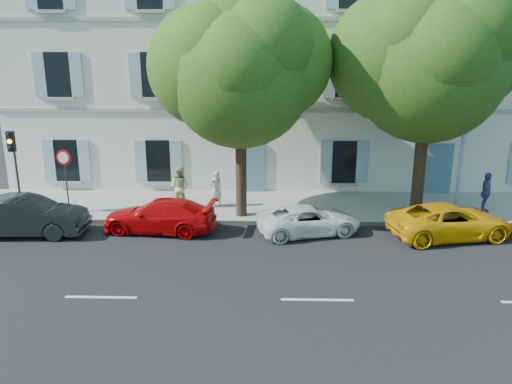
{
  "coord_description": "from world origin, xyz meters",
  "views": [
    {
      "loc": [
        -1.37,
        -16.43,
        6.53
      ],
      "look_at": [
        -1.84,
        2.0,
        1.4
      ],
      "focal_mm": 35.0,
      "sensor_mm": 36.0,
      "label": 1
    }
  ],
  "objects_px": {
    "car_yellow_supercar": "(450,221)",
    "street_lamp": "(468,110)",
    "car_red_coupe": "(160,216)",
    "car_white_coupe": "(309,220)",
    "traffic_light": "(13,155)",
    "pedestrian_a": "(216,189)",
    "car_dark_sedan": "(25,216)",
    "tree_left": "(240,75)",
    "tree_right": "(429,66)",
    "pedestrian_c": "(486,193)",
    "pedestrian_b": "(180,187)",
    "road_sign": "(65,168)"
  },
  "relations": [
    {
      "from": "road_sign",
      "to": "pedestrian_b",
      "type": "distance_m",
      "value": 4.67
    },
    {
      "from": "car_dark_sedan",
      "to": "tree_left",
      "type": "height_order",
      "value": "tree_left"
    },
    {
      "from": "car_yellow_supercar",
      "to": "tree_right",
      "type": "bearing_deg",
      "value": -0.8
    },
    {
      "from": "car_yellow_supercar",
      "to": "street_lamp",
      "type": "bearing_deg",
      "value": -39.4
    },
    {
      "from": "tree_right",
      "to": "street_lamp",
      "type": "height_order",
      "value": "tree_right"
    },
    {
      "from": "tree_left",
      "to": "pedestrian_b",
      "type": "height_order",
      "value": "tree_left"
    },
    {
      "from": "car_yellow_supercar",
      "to": "street_lamp",
      "type": "distance_m",
      "value": 4.24
    },
    {
      "from": "car_red_coupe",
      "to": "street_lamp",
      "type": "xyz_separation_m",
      "value": [
        11.58,
        1.2,
        3.85
      ]
    },
    {
      "from": "street_lamp",
      "to": "pedestrian_b",
      "type": "bearing_deg",
      "value": 172.87
    },
    {
      "from": "car_red_coupe",
      "to": "car_white_coupe",
      "type": "distance_m",
      "value": 5.63
    },
    {
      "from": "street_lamp",
      "to": "car_dark_sedan",
      "type": "bearing_deg",
      "value": -174.0
    },
    {
      "from": "traffic_light",
      "to": "pedestrian_b",
      "type": "xyz_separation_m",
      "value": [
        6.37,
        1.2,
        -1.59
      ]
    },
    {
      "from": "car_white_coupe",
      "to": "tree_left",
      "type": "height_order",
      "value": "tree_left"
    },
    {
      "from": "road_sign",
      "to": "pedestrian_c",
      "type": "bearing_deg",
      "value": 1.85
    },
    {
      "from": "street_lamp",
      "to": "pedestrian_a",
      "type": "bearing_deg",
      "value": 171.08
    },
    {
      "from": "pedestrian_a",
      "to": "pedestrian_b",
      "type": "distance_m",
      "value": 1.54
    },
    {
      "from": "tree_left",
      "to": "car_white_coupe",
      "type": "bearing_deg",
      "value": -33.01
    },
    {
      "from": "car_red_coupe",
      "to": "road_sign",
      "type": "relative_size",
      "value": 1.6
    },
    {
      "from": "traffic_light",
      "to": "pedestrian_b",
      "type": "distance_m",
      "value": 6.68
    },
    {
      "from": "car_white_coupe",
      "to": "car_red_coupe",
      "type": "bearing_deg",
      "value": 72.96
    },
    {
      "from": "pedestrian_a",
      "to": "car_dark_sedan",
      "type": "bearing_deg",
      "value": -13.39
    },
    {
      "from": "traffic_light",
      "to": "street_lamp",
      "type": "bearing_deg",
      "value": -0.68
    },
    {
      "from": "tree_right",
      "to": "car_yellow_supercar",
      "type": "bearing_deg",
      "value": -79.0
    },
    {
      "from": "car_red_coupe",
      "to": "pedestrian_a",
      "type": "height_order",
      "value": "pedestrian_a"
    },
    {
      "from": "tree_right",
      "to": "pedestrian_b",
      "type": "xyz_separation_m",
      "value": [
        -9.92,
        0.43,
        -5.01
      ]
    },
    {
      "from": "car_white_coupe",
      "to": "pedestrian_a",
      "type": "distance_m",
      "value": 4.73
    },
    {
      "from": "tree_left",
      "to": "street_lamp",
      "type": "height_order",
      "value": "tree_left"
    },
    {
      "from": "tree_left",
      "to": "tree_right",
      "type": "bearing_deg",
      "value": 4.68
    },
    {
      "from": "car_red_coupe",
      "to": "car_yellow_supercar",
      "type": "bearing_deg",
      "value": 94.7
    },
    {
      "from": "car_yellow_supercar",
      "to": "pedestrian_a",
      "type": "relative_size",
      "value": 2.84
    },
    {
      "from": "tree_right",
      "to": "tree_left",
      "type": "bearing_deg",
      "value": -175.32
    },
    {
      "from": "car_red_coupe",
      "to": "car_yellow_supercar",
      "type": "distance_m",
      "value": 10.76
    },
    {
      "from": "tree_right",
      "to": "street_lamp",
      "type": "distance_m",
      "value": 2.28
    },
    {
      "from": "car_red_coupe",
      "to": "tree_left",
      "type": "bearing_deg",
      "value": 124.42
    },
    {
      "from": "street_lamp",
      "to": "pedestrian_b",
      "type": "height_order",
      "value": "street_lamp"
    },
    {
      "from": "car_red_coupe",
      "to": "pedestrian_c",
      "type": "distance_m",
      "value": 13.25
    },
    {
      "from": "pedestrian_a",
      "to": "pedestrian_b",
      "type": "xyz_separation_m",
      "value": [
        -1.53,
        -0.12,
        0.11
      ]
    },
    {
      "from": "car_red_coupe",
      "to": "tree_right",
      "type": "bearing_deg",
      "value": 108.67
    },
    {
      "from": "car_red_coupe",
      "to": "car_white_coupe",
      "type": "bearing_deg",
      "value": 95.5
    },
    {
      "from": "car_white_coupe",
      "to": "car_dark_sedan",
      "type": "bearing_deg",
      "value": 76.38
    },
    {
      "from": "car_red_coupe",
      "to": "pedestrian_c",
      "type": "xyz_separation_m",
      "value": [
        13.07,
        2.16,
        0.39
      ]
    },
    {
      "from": "car_yellow_supercar",
      "to": "tree_right",
      "type": "relative_size",
      "value": 0.49
    },
    {
      "from": "street_lamp",
      "to": "tree_right",
      "type": "bearing_deg",
      "value": 143.57
    },
    {
      "from": "car_white_coupe",
      "to": "pedestrian_b",
      "type": "xyz_separation_m",
      "value": [
        -5.29,
        2.72,
        0.51
      ]
    },
    {
      "from": "tree_left",
      "to": "street_lamp",
      "type": "relative_size",
      "value": 1.14
    },
    {
      "from": "pedestrian_a",
      "to": "pedestrian_b",
      "type": "bearing_deg",
      "value": -34.73
    },
    {
      "from": "car_dark_sedan",
      "to": "car_white_coupe",
      "type": "distance_m",
      "value": 10.51
    },
    {
      "from": "road_sign",
      "to": "car_red_coupe",
      "type": "bearing_deg",
      "value": -21.35
    },
    {
      "from": "car_white_coupe",
      "to": "traffic_light",
      "type": "xyz_separation_m",
      "value": [
        -11.66,
        1.53,
        2.11
      ]
    },
    {
      "from": "car_red_coupe",
      "to": "street_lamp",
      "type": "distance_m",
      "value": 12.26
    }
  ]
}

